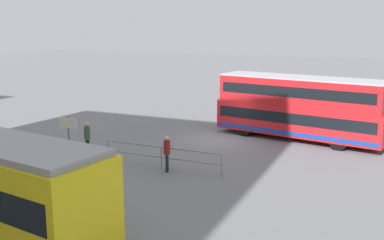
{
  "coord_description": "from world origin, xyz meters",
  "views": [
    {
      "loc": [
        -9.09,
        24.78,
        6.68
      ],
      "look_at": [
        0.24,
        4.07,
        1.97
      ],
      "focal_mm": 42.21,
      "sensor_mm": 36.0,
      "label": 1
    }
  ],
  "objects_px": {
    "double_decker_bus": "(299,108)",
    "pedestrian_near_railing": "(87,136)",
    "pedestrian_crossing": "(167,151)",
    "info_sign": "(68,129)"
  },
  "relations": [
    {
      "from": "double_decker_bus",
      "to": "pedestrian_near_railing",
      "type": "relative_size",
      "value": 5.69
    },
    {
      "from": "double_decker_bus",
      "to": "pedestrian_crossing",
      "type": "xyz_separation_m",
      "value": [
        4.37,
        8.77,
        -0.94
      ]
    },
    {
      "from": "pedestrian_crossing",
      "to": "info_sign",
      "type": "relative_size",
      "value": 0.78
    },
    {
      "from": "pedestrian_crossing",
      "to": "info_sign",
      "type": "height_order",
      "value": "info_sign"
    },
    {
      "from": "info_sign",
      "to": "pedestrian_near_railing",
      "type": "bearing_deg",
      "value": -125.66
    },
    {
      "from": "double_decker_bus",
      "to": "info_sign",
      "type": "distance_m",
      "value": 13.39
    },
    {
      "from": "double_decker_bus",
      "to": "pedestrian_crossing",
      "type": "distance_m",
      "value": 9.85
    },
    {
      "from": "pedestrian_crossing",
      "to": "info_sign",
      "type": "xyz_separation_m",
      "value": [
        5.61,
        0.14,
        0.54
      ]
    },
    {
      "from": "pedestrian_near_railing",
      "to": "info_sign",
      "type": "bearing_deg",
      "value": 54.34
    },
    {
      "from": "pedestrian_near_railing",
      "to": "pedestrian_crossing",
      "type": "distance_m",
      "value": 5.08
    }
  ]
}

